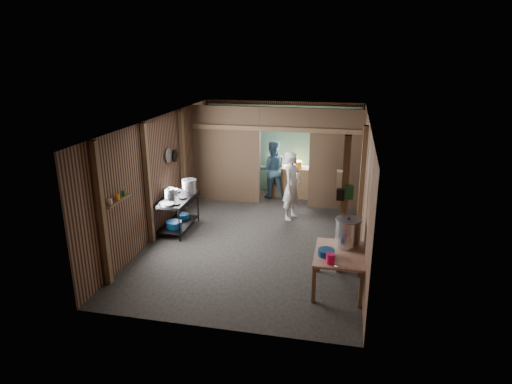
% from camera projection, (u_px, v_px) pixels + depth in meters
% --- Properties ---
extents(floor, '(4.50, 7.00, 0.00)m').
position_uv_depth(floor, '(258.00, 236.00, 9.88)').
color(floor, black).
rests_on(floor, ground).
extents(ceiling, '(4.50, 7.00, 0.00)m').
position_uv_depth(ceiling, '(258.00, 120.00, 9.07)').
color(ceiling, '#2E2D2C').
rests_on(ceiling, ground).
extents(wall_back, '(4.50, 0.00, 2.60)m').
position_uv_depth(wall_back, '(282.00, 147.00, 12.73)').
color(wall_back, brown).
rests_on(wall_back, ground).
extents(wall_front, '(4.50, 0.00, 2.60)m').
position_uv_depth(wall_front, '(208.00, 249.00, 6.22)').
color(wall_front, brown).
rests_on(wall_front, ground).
extents(wall_left, '(0.00, 7.00, 2.60)m').
position_uv_depth(wall_left, '(161.00, 174.00, 9.92)').
color(wall_left, brown).
rests_on(wall_left, ground).
extents(wall_right, '(0.00, 7.00, 2.60)m').
position_uv_depth(wall_right, '(365.00, 187.00, 9.03)').
color(wall_right, brown).
rests_on(wall_right, ground).
extents(partition_left, '(1.85, 0.10, 2.60)m').
position_uv_depth(partition_left, '(226.00, 155.00, 11.78)').
color(partition_left, brown).
rests_on(partition_left, floor).
extents(partition_right, '(1.35, 0.10, 2.60)m').
position_uv_depth(partition_right, '(336.00, 160.00, 11.21)').
color(partition_right, brown).
rests_on(partition_right, floor).
extents(partition_header, '(1.30, 0.10, 0.60)m').
position_uv_depth(partition_header, '(285.00, 119.00, 11.16)').
color(partition_header, brown).
rests_on(partition_header, wall_back).
extents(turquoise_panel, '(4.40, 0.06, 2.50)m').
position_uv_depth(turquoise_panel, '(282.00, 149.00, 12.69)').
color(turquoise_panel, '#5CA698').
rests_on(turquoise_panel, wall_back).
extents(back_counter, '(1.20, 0.50, 0.85)m').
position_uv_depth(back_counter, '(289.00, 181.00, 12.43)').
color(back_counter, brown).
rests_on(back_counter, floor).
extents(wall_clock, '(0.20, 0.03, 0.20)m').
position_uv_depth(wall_clock, '(291.00, 127.00, 12.40)').
color(wall_clock, silver).
rests_on(wall_clock, wall_back).
extents(post_left_a, '(0.10, 0.12, 2.60)m').
position_uv_depth(post_left_a, '(102.00, 215.00, 7.49)').
color(post_left_a, brown).
rests_on(post_left_a, floor).
extents(post_left_b, '(0.10, 0.12, 2.60)m').
position_uv_depth(post_left_b, '(148.00, 185.00, 9.16)').
color(post_left_b, brown).
rests_on(post_left_b, floor).
extents(post_left_c, '(0.10, 0.12, 2.60)m').
position_uv_depth(post_left_c, '(183.00, 162.00, 11.02)').
color(post_left_c, brown).
rests_on(post_left_c, floor).
extents(post_right, '(0.10, 0.12, 2.60)m').
position_uv_depth(post_right, '(362.00, 190.00, 8.86)').
color(post_right, brown).
rests_on(post_right, floor).
extents(post_free, '(0.12, 0.12, 2.60)m').
position_uv_depth(post_free, '(344.00, 207.00, 7.90)').
color(post_free, brown).
rests_on(post_free, floor).
extents(cross_beam, '(4.40, 0.12, 0.12)m').
position_uv_depth(cross_beam, '(275.00, 129.00, 11.24)').
color(cross_beam, brown).
rests_on(cross_beam, wall_left).
extents(pan_lid_big, '(0.03, 0.34, 0.34)m').
position_uv_depth(pan_lid_big, '(168.00, 155.00, 10.17)').
color(pan_lid_big, slate).
rests_on(pan_lid_big, wall_left).
extents(pan_lid_small, '(0.03, 0.30, 0.30)m').
position_uv_depth(pan_lid_small, '(175.00, 156.00, 10.57)').
color(pan_lid_small, black).
rests_on(pan_lid_small, wall_left).
extents(wall_shelf, '(0.14, 0.80, 0.03)m').
position_uv_depth(wall_shelf, '(118.00, 201.00, 7.91)').
color(wall_shelf, brown).
rests_on(wall_shelf, wall_left).
extents(jar_white, '(0.07, 0.07, 0.10)m').
position_uv_depth(jar_white, '(110.00, 202.00, 7.66)').
color(jar_white, silver).
rests_on(jar_white, wall_shelf).
extents(jar_yellow, '(0.08, 0.08, 0.10)m').
position_uv_depth(jar_yellow, '(117.00, 197.00, 7.89)').
color(jar_yellow, orange).
rests_on(jar_yellow, wall_shelf).
extents(jar_green, '(0.06, 0.06, 0.10)m').
position_uv_depth(jar_green, '(123.00, 193.00, 8.10)').
color(jar_green, '#164B1F').
rests_on(jar_green, wall_shelf).
extents(bag_white, '(0.22, 0.15, 0.32)m').
position_uv_depth(bag_white, '(343.00, 180.00, 7.83)').
color(bag_white, silver).
rests_on(bag_white, post_free).
extents(bag_green, '(0.16, 0.12, 0.24)m').
position_uv_depth(bag_green, '(349.00, 192.00, 7.74)').
color(bag_green, '#164B1F').
rests_on(bag_green, post_free).
extents(bag_black, '(0.14, 0.10, 0.20)m').
position_uv_depth(bag_black, '(340.00, 195.00, 7.76)').
color(bag_black, black).
rests_on(bag_black, post_free).
extents(gas_range, '(0.68, 1.33, 0.78)m').
position_uv_depth(gas_range, '(177.00, 214.00, 10.08)').
color(gas_range, black).
rests_on(gas_range, floor).
extents(prep_table, '(0.84, 1.15, 0.68)m').
position_uv_depth(prep_table, '(338.00, 271.00, 7.62)').
color(prep_table, tan).
rests_on(prep_table, floor).
extents(stove_pot_large, '(0.45, 0.45, 0.35)m').
position_uv_depth(stove_pot_large, '(189.00, 187.00, 10.25)').
color(stove_pot_large, silver).
rests_on(stove_pot_large, gas_range).
extents(stove_pot_med, '(0.32, 0.32, 0.23)m').
position_uv_depth(stove_pot_med, '(169.00, 193.00, 9.95)').
color(stove_pot_med, silver).
rests_on(stove_pot_med, gas_range).
extents(stove_saucepan, '(0.17, 0.17, 0.09)m').
position_uv_depth(stove_saucepan, '(175.00, 191.00, 10.30)').
color(stove_saucepan, silver).
rests_on(stove_saucepan, gas_range).
extents(frying_pan, '(0.48, 0.59, 0.07)m').
position_uv_depth(frying_pan, '(167.00, 204.00, 9.46)').
color(frying_pan, slate).
rests_on(frying_pan, gas_range).
extents(blue_tub_front, '(0.35, 0.35, 0.14)m').
position_uv_depth(blue_tub_front, '(174.00, 224.00, 9.92)').
color(blue_tub_front, navy).
rests_on(blue_tub_front, gas_range).
extents(blue_tub_back, '(0.28, 0.28, 0.11)m').
position_uv_depth(blue_tub_back, '(183.00, 216.00, 10.45)').
color(blue_tub_back, navy).
rests_on(blue_tub_back, gas_range).
extents(stock_pot, '(0.58, 0.58, 0.53)m').
position_uv_depth(stock_pot, '(348.00, 233.00, 7.71)').
color(stock_pot, silver).
rests_on(stock_pot, prep_table).
extents(wash_basin, '(0.37, 0.37, 0.11)m').
position_uv_depth(wash_basin, '(326.00, 252.00, 7.40)').
color(wash_basin, navy).
rests_on(wash_basin, prep_table).
extents(pink_bucket, '(0.18, 0.18, 0.17)m').
position_uv_depth(pink_bucket, '(331.00, 259.00, 7.12)').
color(pink_bucket, '#E71056').
rests_on(pink_bucket, prep_table).
extents(knife, '(0.30, 0.12, 0.01)m').
position_uv_depth(knife, '(338.00, 267.00, 7.02)').
color(knife, silver).
rests_on(knife, prep_table).
extents(yellow_tub, '(0.32, 0.32, 0.18)m').
position_uv_depth(yellow_tub, '(296.00, 164.00, 12.23)').
color(yellow_tub, orange).
rests_on(yellow_tub, back_counter).
extents(red_cup, '(0.13, 0.13, 0.16)m').
position_uv_depth(red_cup, '(277.00, 164.00, 12.34)').
color(red_cup, '#9C1F00').
rests_on(red_cup, back_counter).
extents(cook, '(0.57, 0.71, 1.69)m').
position_uv_depth(cook, '(292.00, 186.00, 10.65)').
color(cook, silver).
rests_on(cook, floor).
extents(worker_back, '(0.90, 0.76, 1.61)m').
position_uv_depth(worker_back, '(272.00, 170.00, 12.21)').
color(worker_back, '#395F7B').
rests_on(worker_back, floor).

